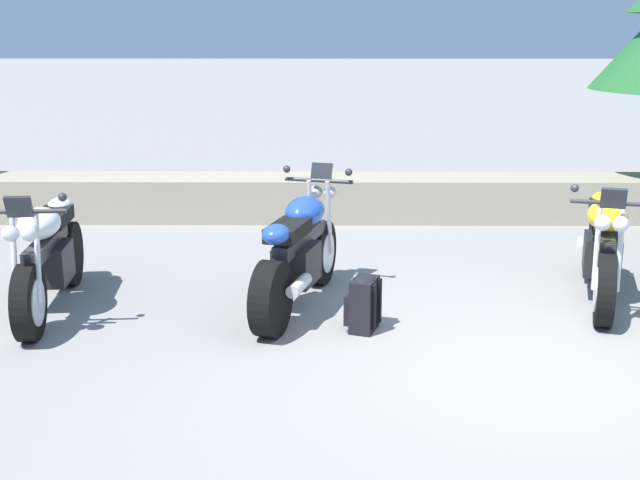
{
  "coord_description": "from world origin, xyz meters",
  "views": [
    {
      "loc": [
        -1.39,
        -5.57,
        2.42
      ],
      "look_at": [
        -1.44,
        1.2,
        0.65
      ],
      "focal_mm": 45.81,
      "sensor_mm": 36.0,
      "label": 1
    }
  ],
  "objects_px": {
    "motorcycle_white_near_left": "(47,257)",
    "rider_backpack": "(363,302)",
    "motorcycle_blue_centre": "(299,254)",
    "motorcycle_yellow_far_right": "(603,248)"
  },
  "relations": [
    {
      "from": "motorcycle_white_near_left",
      "to": "rider_backpack",
      "type": "distance_m",
      "value": 2.78
    },
    {
      "from": "motorcycle_white_near_left",
      "to": "rider_backpack",
      "type": "relative_size",
      "value": 4.4
    },
    {
      "from": "motorcycle_blue_centre",
      "to": "motorcycle_yellow_far_right",
      "type": "height_order",
      "value": "same"
    },
    {
      "from": "motorcycle_blue_centre",
      "to": "rider_backpack",
      "type": "bearing_deg",
      "value": -47.73
    },
    {
      "from": "motorcycle_blue_centre",
      "to": "motorcycle_yellow_far_right",
      "type": "relative_size",
      "value": 1.0
    },
    {
      "from": "motorcycle_white_near_left",
      "to": "motorcycle_yellow_far_right",
      "type": "bearing_deg",
      "value": 3.86
    },
    {
      "from": "motorcycle_white_near_left",
      "to": "motorcycle_blue_centre",
      "type": "relative_size",
      "value": 1.02
    },
    {
      "from": "motorcycle_blue_centre",
      "to": "motorcycle_yellow_far_right",
      "type": "xyz_separation_m",
      "value": [
        2.73,
        0.2,
        0.0
      ]
    },
    {
      "from": "motorcycle_yellow_far_right",
      "to": "rider_backpack",
      "type": "bearing_deg",
      "value": -160.14
    },
    {
      "from": "motorcycle_yellow_far_right",
      "to": "rider_backpack",
      "type": "height_order",
      "value": "motorcycle_yellow_far_right"
    }
  ]
}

